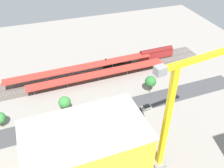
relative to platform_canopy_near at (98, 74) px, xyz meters
The scene contains 19 objects.
ground_plane 15.65m from the platform_canopy_near, 84.04° to the left, with size 181.09×181.09×0.00m, color gray.
rail_bed 7.98m from the platform_canopy_near, 77.04° to the right, with size 113.18×13.07×0.01m, color #5B544C.
street_asphalt 20.67m from the platform_canopy_near, 85.55° to the left, with size 113.18×9.00×0.01m, color #424244.
track_rails 7.89m from the platform_canopy_near, 77.04° to the right, with size 113.12×10.46×0.12m.
platform_canopy_near is the anchor object (origin of this frame).
platform_canopy_far 9.28m from the platform_canopy_near, 49.10° to the right, with size 68.02×7.02×4.38m.
locomotive 15.45m from the platform_canopy_near, 142.19° to the right, with size 14.43×3.04×4.90m.
passenger_coach 34.28m from the platform_canopy_near, 164.11° to the right, with size 18.09×3.48×5.80m.
parked_car_0 26.85m from the platform_canopy_near, 117.24° to the left, with size 4.21×2.17×1.82m.
parked_car_1 23.89m from the platform_canopy_near, 100.74° to the left, with size 4.35×1.91×1.69m.
parked_car_2 24.07m from the platform_canopy_near, 80.59° to the left, with size 4.72×2.12×1.74m.
parked_car_3 26.96m from the platform_canopy_near, 63.61° to the left, with size 4.57×1.94×1.70m.
construction_building 46.06m from the platform_canopy_near, 69.87° to the left, with size 32.22×18.65×17.52m, color yellow.
construction_roof_slab 47.87m from the platform_canopy_near, 69.87° to the left, with size 32.82×19.25×0.40m, color #B7B2A8.
tower_crane 51.09m from the platform_canopy_near, 98.00° to the left, with size 24.18×5.02×36.82m.
box_truck_0 35.40m from the platform_canopy_near, 56.36° to the left, with size 8.73×2.51×3.69m.
street_tree_0 23.51m from the platform_canopy_near, 41.85° to the left, with size 4.61×4.61×7.31m.
street_tree_2 23.18m from the platform_canopy_near, 141.23° to the left, with size 4.63×4.63×7.74m.
traffic_light 22.67m from the platform_canopy_near, 44.25° to the left, with size 0.50×0.36×5.96m.
Camera 1 is at (21.43, 71.11, 64.73)m, focal length 39.49 mm.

